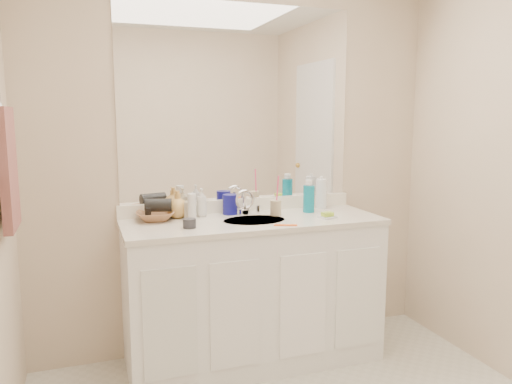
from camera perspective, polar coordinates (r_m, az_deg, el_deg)
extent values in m
cube|color=beige|center=(3.15, -1.97, 3.55)|extent=(2.60, 0.02, 2.40)
cube|color=white|center=(3.07, -0.32, -11.47)|extent=(1.50, 0.55, 0.85)
cube|color=silver|center=(2.95, -0.32, -3.42)|extent=(1.52, 0.57, 0.03)
cube|color=white|center=(3.18, -1.86, -1.51)|extent=(1.52, 0.03, 0.08)
cylinder|color=beige|center=(2.93, -0.20, -3.44)|extent=(0.37, 0.37, 0.02)
cylinder|color=silver|center=(3.08, -1.30, -1.55)|extent=(0.02, 0.02, 0.11)
cube|color=white|center=(3.13, -1.97, 10.11)|extent=(1.48, 0.01, 1.20)
cylinder|color=navy|center=(3.08, -2.98, -1.42)|extent=(0.09, 0.09, 0.12)
cylinder|color=tan|center=(3.05, 2.27, -1.82)|extent=(0.07, 0.07, 0.09)
cylinder|color=#FF437B|center=(3.04, 2.46, 0.11)|extent=(0.01, 0.04, 0.19)
cylinder|color=#0D7F9C|center=(3.16, 6.05, -0.79)|extent=(0.09, 0.09, 0.17)
cylinder|color=white|center=(3.30, 7.46, -0.19)|extent=(0.08, 0.08, 0.19)
cube|color=silver|center=(3.00, 8.16, -2.87)|extent=(0.11, 0.10, 0.01)
cube|color=#A4D133|center=(3.00, 8.17, -2.52)|extent=(0.07, 0.05, 0.02)
cube|color=#FF611A|center=(2.78, 3.40, -3.79)|extent=(0.13, 0.07, 0.01)
cylinder|color=#2A2A2F|center=(2.74, -7.61, -3.57)|extent=(0.09, 0.09, 0.05)
cylinder|color=silver|center=(2.92, -7.33, -1.73)|extent=(0.06, 0.06, 0.16)
imported|color=white|center=(3.03, -6.24, -1.19)|extent=(0.07, 0.07, 0.17)
imported|color=beige|center=(2.98, -7.53, -1.56)|extent=(0.08, 0.08, 0.15)
imported|color=tan|center=(3.01, -8.94, -1.40)|extent=(0.15, 0.15, 0.16)
imported|color=brown|center=(2.96, -11.44, -2.71)|extent=(0.23, 0.23, 0.05)
cylinder|color=black|center=(2.95, -11.10, -1.49)|extent=(0.17, 0.11, 0.08)
cube|color=brown|center=(2.50, -26.44, 2.40)|extent=(0.04, 0.32, 0.55)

